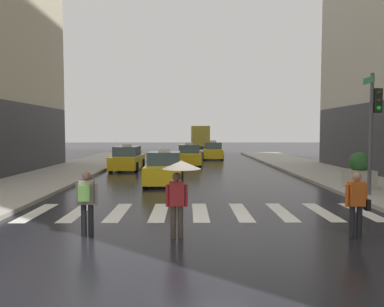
% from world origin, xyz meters
% --- Properties ---
extents(ground_plane, '(160.00, 160.00, 0.00)m').
position_xyz_m(ground_plane, '(0.00, 0.00, 0.00)').
color(ground_plane, black).
extents(crosswalk_markings, '(11.30, 2.80, 0.01)m').
position_xyz_m(crosswalk_markings, '(-0.00, 3.00, 0.00)').
color(crosswalk_markings, silver).
rests_on(crosswalk_markings, ground).
extents(traffic_light_pole, '(0.44, 0.84, 4.80)m').
position_xyz_m(traffic_light_pole, '(6.93, 5.44, 3.26)').
color(traffic_light_pole, '#47474C').
rests_on(traffic_light_pole, curb_right).
extents(taxi_lead, '(1.94, 4.54, 1.80)m').
position_xyz_m(taxi_lead, '(-1.62, 9.91, 0.72)').
color(taxi_lead, yellow).
rests_on(taxi_lead, ground).
extents(taxi_second, '(2.03, 4.59, 1.80)m').
position_xyz_m(taxi_second, '(-4.64, 16.51, 0.72)').
color(taxi_second, yellow).
rests_on(taxi_second, ground).
extents(taxi_third, '(1.99, 4.57, 1.80)m').
position_xyz_m(taxi_third, '(-0.33, 20.09, 0.72)').
color(taxi_third, yellow).
rests_on(taxi_third, ground).
extents(taxi_fourth, '(2.09, 4.61, 1.80)m').
position_xyz_m(taxi_fourth, '(2.06, 26.54, 0.72)').
color(taxi_fourth, yellow).
rests_on(taxi_fourth, ground).
extents(box_truck, '(2.37, 7.57, 3.35)m').
position_xyz_m(box_truck, '(1.14, 38.71, 1.85)').
color(box_truck, '#2D2D2D').
rests_on(box_truck, ground).
extents(pedestrian_with_umbrella, '(0.96, 0.96, 1.94)m').
position_xyz_m(pedestrian_with_umbrella, '(-0.61, 0.10, 1.52)').
color(pedestrian_with_umbrella, '#473D33').
rests_on(pedestrian_with_umbrella, ground).
extents(pedestrian_with_backpack, '(0.55, 0.43, 1.65)m').
position_xyz_m(pedestrian_with_backpack, '(-2.98, 0.30, 0.97)').
color(pedestrian_with_backpack, black).
rests_on(pedestrian_with_backpack, ground).
extents(pedestrian_with_handbag, '(0.60, 0.24, 1.65)m').
position_xyz_m(pedestrian_with_handbag, '(3.79, 0.04, 0.93)').
color(pedestrian_with_handbag, black).
rests_on(pedestrian_with_handbag, ground).
extents(planter_near_corner, '(1.10, 1.10, 1.60)m').
position_xyz_m(planter_near_corner, '(7.24, 7.18, 0.87)').
color(planter_near_corner, '#A8A399').
rests_on(planter_near_corner, curb_right).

